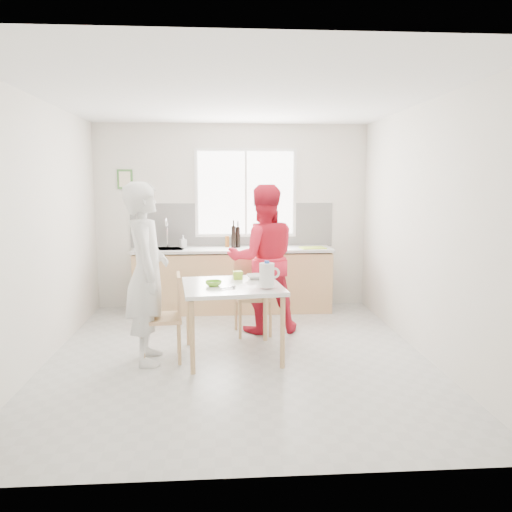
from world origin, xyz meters
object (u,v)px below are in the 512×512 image
(bowl_green, at_px, (214,283))
(bowl_white, at_px, (256,277))
(milk_jug, at_px, (267,275))
(dining_table, at_px, (232,292))
(chair_left, at_px, (168,313))
(person_red, at_px, (263,259))
(wine_bottle_b, at_px, (238,237))
(chair_far, at_px, (252,292))
(wine_bottle_a, at_px, (234,237))
(person_white, at_px, (147,273))

(bowl_green, distance_m, bowl_white, 0.58)
(milk_jug, bearing_deg, dining_table, 139.13)
(bowl_green, xyz_separation_m, bowl_white, (0.47, 0.35, -0.00))
(chair_left, relative_size, bowl_white, 4.46)
(person_red, height_order, wine_bottle_b, person_red)
(person_red, bearing_deg, milk_jug, 81.35)
(chair_far, height_order, wine_bottle_a, wine_bottle_a)
(person_white, bearing_deg, dining_table, -90.00)
(dining_table, bearing_deg, person_white, -173.93)
(person_red, relative_size, wine_bottle_a, 5.72)
(dining_table, height_order, bowl_white, bowl_white)
(chair_far, xyz_separation_m, bowl_green, (-0.45, -0.92, 0.30))
(chair_left, height_order, bowl_green, chair_left)
(bowl_green, bearing_deg, dining_table, 20.10)
(chair_left, distance_m, chair_far, 1.32)
(chair_far, distance_m, wine_bottle_a, 1.27)
(chair_far, bearing_deg, wine_bottle_a, 93.77)
(milk_jug, distance_m, wine_bottle_b, 2.27)
(chair_left, distance_m, wine_bottle_b, 2.31)
(person_white, height_order, milk_jug, person_white)
(milk_jug, bearing_deg, person_red, 81.35)
(bowl_white, bearing_deg, dining_table, -134.13)
(chair_far, relative_size, wine_bottle_b, 3.11)
(wine_bottle_a, distance_m, wine_bottle_b, 0.08)
(bowl_green, bearing_deg, bowl_white, 37.03)
(person_red, xyz_separation_m, wine_bottle_a, (-0.34, 1.07, 0.16))
(wine_bottle_a, xyz_separation_m, wine_bottle_b, (0.06, 0.04, -0.01))
(wine_bottle_a, height_order, wine_bottle_b, wine_bottle_a)
(person_red, bearing_deg, wine_bottle_a, -78.67)
(person_white, bearing_deg, chair_far, -56.28)
(person_red, bearing_deg, dining_table, 59.74)
(person_white, xyz_separation_m, wine_bottle_b, (1.01, 2.10, 0.14))
(person_white, height_order, wine_bottle_b, person_white)
(chair_left, relative_size, person_red, 0.50)
(bowl_white, bearing_deg, chair_far, 91.06)
(bowl_green, relative_size, milk_jug, 0.64)
(chair_left, xyz_separation_m, person_red, (1.08, 0.97, 0.41))
(chair_left, xyz_separation_m, wine_bottle_a, (0.74, 2.04, 0.58))
(person_white, relative_size, milk_jug, 6.95)
(dining_table, distance_m, bowl_green, 0.23)
(milk_jug, relative_size, wine_bottle_a, 0.84)
(chair_left, height_order, milk_jug, milk_jug)
(dining_table, relative_size, wine_bottle_b, 3.74)
(wine_bottle_a, bearing_deg, dining_table, -91.97)
(bowl_green, xyz_separation_m, milk_jug, (0.55, -0.17, 0.12))
(person_red, bearing_deg, person_white, 31.73)
(person_red, bearing_deg, wine_bottle_b, -82.36)
(dining_table, relative_size, person_white, 0.60)
(bowl_green, bearing_deg, person_red, 58.36)
(bowl_green, bearing_deg, chair_far, 63.78)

